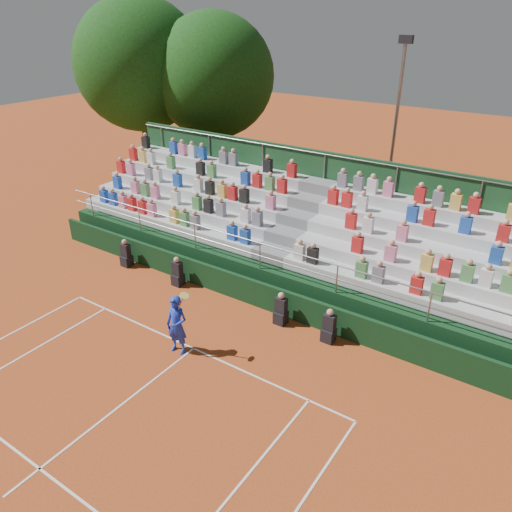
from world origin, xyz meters
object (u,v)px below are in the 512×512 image
Objects in this scene: tree_west at (140,65)px; floodlight_mast at (396,119)px; tennis_player at (177,325)px; tree_east at (213,76)px.

tree_west reaches higher than floodlight_mast.
tree_west is at bearing 137.57° from tennis_player.
tree_east is 10.05m from floodlight_mast.
tree_east is (3.83, 1.59, -0.50)m from tree_west.
tennis_player is 0.26× the size of floodlight_mast.
floodlight_mast is at bearing 11.11° from tree_west.
tree_east reaches higher than floodlight_mast.
tree_east is 1.12× the size of floodlight_mast.
tree_west is 4.18m from tree_east.
tennis_player is 14.72m from floodlight_mast.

